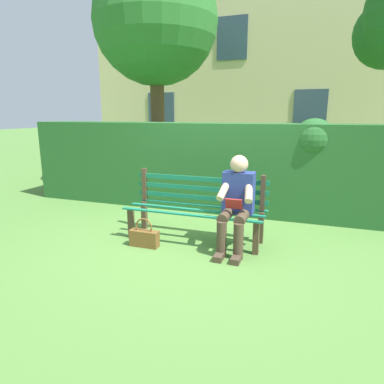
% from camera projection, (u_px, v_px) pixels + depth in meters
% --- Properties ---
extents(ground, '(60.00, 60.00, 0.00)m').
position_uv_depth(ground, '(194.00, 240.00, 4.52)').
color(ground, '#517F38').
extents(park_bench, '(1.84, 0.54, 0.89)m').
position_uv_depth(park_bench, '(197.00, 206.00, 4.50)').
color(park_bench, '#4C3828').
rests_on(park_bench, ground).
extents(person_seated, '(0.44, 0.73, 1.16)m').
position_uv_depth(person_seated, '(236.00, 201.00, 4.10)').
color(person_seated, navy).
rests_on(person_seated, ground).
extents(hedge_backdrop, '(6.29, 0.76, 1.58)m').
position_uv_depth(hedge_backdrop, '(199.00, 164.00, 5.92)').
color(hedge_backdrop, '#265B28').
rests_on(hedge_backdrop, ground).
extents(tree, '(2.79, 2.66, 4.89)m').
position_uv_depth(tree, '(152.00, 26.00, 7.29)').
color(tree, brown).
rests_on(tree, ground).
extents(building_facade, '(9.18, 3.04, 6.10)m').
position_uv_depth(building_facade, '(242.00, 71.00, 11.36)').
color(building_facade, beige).
rests_on(building_facade, ground).
extents(handbag, '(0.37, 0.12, 0.37)m').
position_uv_depth(handbag, '(144.00, 237.00, 4.27)').
color(handbag, brown).
rests_on(handbag, ground).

